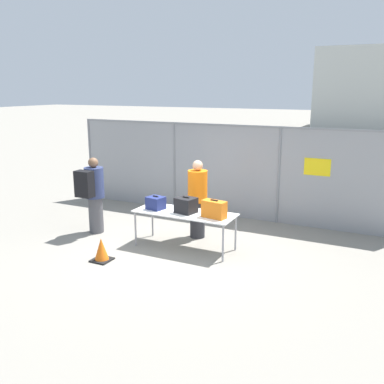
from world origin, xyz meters
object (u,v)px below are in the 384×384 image
inspection_table (185,215)px  security_worker_near (198,198)px  suitcase_orange (214,209)px  traffic_cone (101,250)px  traveler_hooded (93,192)px  suitcase_navy (156,203)px  suitcase_black (186,205)px  utility_trailer (286,194)px

inspection_table → security_worker_near: (-0.05, 0.72, 0.18)m
suitcase_orange → traffic_cone: bearing=-145.4°
traveler_hooded → security_worker_near: 2.37m
suitcase_orange → security_worker_near: security_worker_near is taller
suitcase_navy → suitcase_orange: size_ratio=0.76×
suitcase_orange → traveler_hooded: traveler_hooded is taller
traveler_hooded → traffic_cone: bearing=-64.9°
suitcase_black → utility_trailer: bearing=74.7°
inspection_table → suitcase_orange: size_ratio=4.11×
suitcase_black → traffic_cone: (-1.16, -1.31, -0.72)m
traveler_hooded → utility_trailer: bearing=31.8°
utility_trailer → suitcase_navy: bearing=-113.9°
suitcase_black → traveler_hooded: traveler_hooded is taller
suitcase_black → suitcase_orange: 0.65m
inspection_table → suitcase_orange: bearing=-6.3°
suitcase_black → security_worker_near: 0.73m
inspection_table → utility_trailer: inspection_table is taller
security_worker_near → utility_trailer: security_worker_near is taller
traveler_hooded → utility_trailer: (3.39, 4.00, -0.55)m
suitcase_navy → traveler_hooded: 1.63m
inspection_table → traveler_hooded: bearing=-178.2°
suitcase_navy → suitcase_black: 0.69m
inspection_table → suitcase_black: suitcase_black is taller
traffic_cone → suitcase_black: bearing=48.6°
security_worker_near → utility_trailer: 3.45m
inspection_table → traffic_cone: size_ratio=4.64×
security_worker_near → suitcase_orange: bearing=147.6°
suitcase_orange → traveler_hooded: bearing=180.0°
suitcase_orange → security_worker_near: size_ratio=0.29×
utility_trailer → traffic_cone: utility_trailer is taller
security_worker_near → traffic_cone: security_worker_near is taller
suitcase_navy → suitcase_black: suitcase_black is taller
suitcase_orange → traffic_cone: size_ratio=1.13×
suitcase_orange → utility_trailer: size_ratio=0.12×
security_worker_near → traffic_cone: bearing=77.0°
traveler_hooded → suitcase_navy: bearing=-17.2°
traveler_hooded → security_worker_near: traveler_hooded is taller
suitcase_navy → traveler_hooded: bearing=-179.3°
traffic_cone → traveler_hooded: bearing=133.0°
suitcase_black → security_worker_near: bearing=96.8°
inspection_table → traffic_cone: inspection_table is taller
utility_trailer → suitcase_black: bearing=-105.3°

